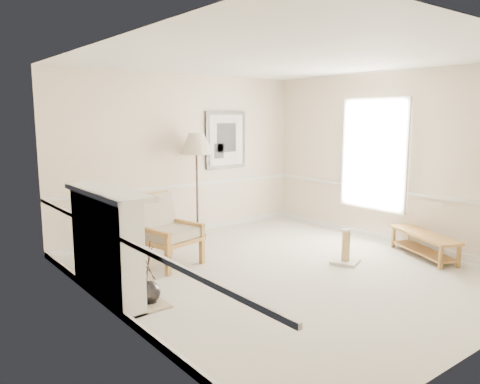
% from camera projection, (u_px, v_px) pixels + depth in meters
% --- Properties ---
extents(ground, '(5.50, 5.50, 0.00)m').
position_uv_depth(ground, '(286.00, 271.00, 6.58)').
color(ground, silver).
rests_on(ground, ground).
extents(room, '(5.04, 5.54, 2.92)m').
position_uv_depth(room, '(291.00, 137.00, 6.43)').
color(room, beige).
rests_on(room, ground).
extents(fireplace, '(0.64, 1.64, 1.31)m').
position_uv_depth(fireplace, '(107.00, 246.00, 5.52)').
color(fireplace, white).
rests_on(fireplace, ground).
extents(floor_vase, '(0.26, 0.26, 0.76)m').
position_uv_depth(floor_vase, '(149.00, 293.00, 5.39)').
color(floor_vase, black).
rests_on(floor_vase, ground).
extents(armchair, '(0.95, 0.99, 1.03)m').
position_uv_depth(armchair, '(163.00, 227.00, 6.85)').
color(armchair, olive).
rests_on(armchair, ground).
extents(floor_lamp, '(0.73, 0.73, 1.87)m').
position_uv_depth(floor_lamp, '(196.00, 146.00, 8.24)').
color(floor_lamp, black).
rests_on(floor_lamp, ground).
extents(bench, '(0.88, 1.35, 0.37)m').
position_uv_depth(bench, '(424.00, 241.00, 7.21)').
color(bench, olive).
rests_on(bench, ground).
extents(scratching_post, '(0.48, 0.48, 0.52)m').
position_uv_depth(scratching_post, '(346.00, 253.00, 6.89)').
color(scratching_post, silver).
rests_on(scratching_post, ground).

